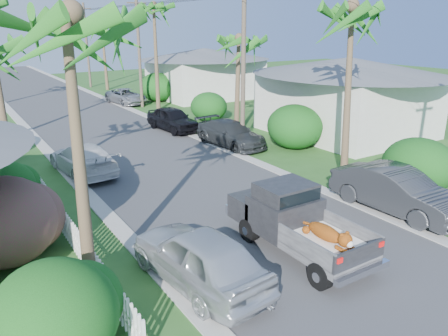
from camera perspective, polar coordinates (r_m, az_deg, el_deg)
ground at (r=13.12m, az=15.36°, el=-13.44°), size 120.00×120.00×0.00m
road at (r=34.02m, az=-17.41°, el=5.97°), size 8.00×100.00×0.02m
curb_left at (r=33.19m, az=-24.56°, el=4.89°), size 0.60×100.00×0.06m
curb_right at (r=35.36m, az=-10.69°, el=6.96°), size 0.60×100.00×0.06m
pickup_truck at (r=13.88m, az=8.71°, el=-6.43°), size 1.98×5.12×2.06m
parked_car_rn at (r=17.55m, az=21.59°, el=-2.81°), size 1.99×5.13×1.66m
parked_car_rm at (r=25.39m, az=0.87°, el=4.48°), size 2.48×5.10×1.43m
parked_car_rf at (r=29.36m, az=-6.72°, el=6.35°), size 2.22×4.66×1.54m
parked_car_rd at (r=40.25m, az=-12.66°, el=9.09°), size 2.69×4.94×1.31m
parked_car_ln at (r=11.99m, az=-3.29°, el=-11.52°), size 2.39×4.90×1.61m
parked_car_lf at (r=21.64m, az=-17.92°, el=1.12°), size 2.43×5.05×1.42m
palm_l_a at (r=10.50m, az=-20.27°, el=18.18°), size 4.40×4.40×8.20m
palm_r_a at (r=19.96m, az=16.81°, el=19.44°), size 4.40×4.40×8.70m
palm_r_b at (r=26.95m, az=1.84°, el=16.52°), size 4.40×4.40×7.20m
palm_r_c at (r=36.40m, az=-9.18°, el=20.16°), size 4.40×4.40×9.40m
palm_r_d at (r=49.58m, az=-15.67°, el=17.58°), size 4.40×4.40×8.00m
shrub_l_a at (r=10.03m, az=-21.26°, el=-17.47°), size 2.60×2.86×2.20m
shrub_l_b at (r=14.31m, az=-26.84°, el=-6.24°), size 3.00×3.30×2.60m
shrub_l_c at (r=18.18m, az=-27.00°, el=-2.27°), size 2.40×2.64×2.00m
shrub_r_a at (r=19.99m, az=24.08°, el=0.33°), size 2.80×3.08×2.30m
shrub_r_b at (r=25.14m, az=9.20°, el=5.36°), size 3.00×3.30×2.50m
shrub_r_c at (r=32.15m, az=-2.00°, el=8.01°), size 2.60×2.86×2.10m
shrub_r_d at (r=41.12m, az=-8.67°, el=10.41°), size 3.20×3.52×2.60m
picket_fence at (r=14.41m, az=-19.00°, el=-8.55°), size 0.10×11.00×1.00m
house_right_near at (r=29.29m, az=15.70°, el=8.66°), size 8.00×9.00×4.80m
house_right_far at (r=43.29m, az=-2.56°, el=12.08°), size 9.00×8.00×4.60m
utility_pole_b at (r=24.82m, az=2.54°, el=13.25°), size 1.60×0.26×9.00m
utility_pole_c at (r=38.04m, az=-11.02°, el=14.67°), size 1.60×0.26×9.00m
utility_pole_d at (r=52.23m, az=-17.47°, el=15.07°), size 1.60×0.26×9.00m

